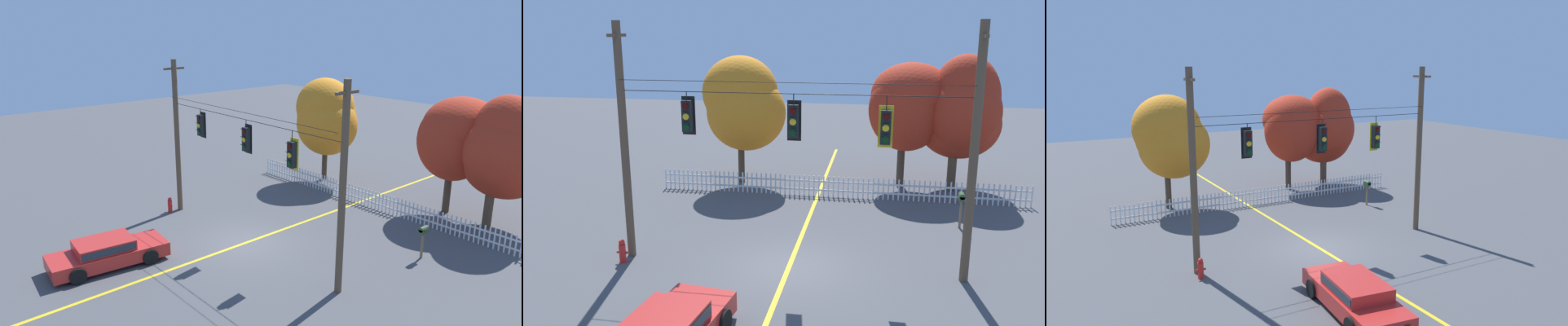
# 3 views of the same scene
# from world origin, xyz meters

# --- Properties ---
(ground) EXTENTS (80.00, 80.00, 0.00)m
(ground) POSITION_xyz_m (0.00, 0.00, 0.00)
(ground) COLOR #4C4C4F
(lane_centerline_stripe) EXTENTS (0.16, 36.00, 0.01)m
(lane_centerline_stripe) POSITION_xyz_m (0.00, 0.00, 0.00)
(lane_centerline_stripe) COLOR gold
(lane_centerline_stripe) RESTS_ON ground
(signal_support_span) EXTENTS (11.10, 1.10, 7.75)m
(signal_support_span) POSITION_xyz_m (0.00, -0.00, 3.96)
(signal_support_span) COLOR brown
(signal_support_span) RESTS_ON ground
(traffic_signal_eastbound_side) EXTENTS (0.43, 0.38, 1.37)m
(traffic_signal_eastbound_side) POSITION_xyz_m (-3.24, 0.01, 4.85)
(traffic_signal_eastbound_side) COLOR black
(traffic_signal_northbound_primary) EXTENTS (0.43, 0.38, 1.45)m
(traffic_signal_northbound_primary) POSITION_xyz_m (0.13, 0.01, 4.78)
(traffic_signal_northbound_primary) COLOR black
(traffic_signal_southbound_primary) EXTENTS (0.43, 0.38, 1.56)m
(traffic_signal_southbound_primary) POSITION_xyz_m (2.88, 0.01, 4.68)
(traffic_signal_southbound_primary) COLOR black
(white_picket_fence) EXTENTS (16.69, 0.06, 0.97)m
(white_picket_fence) POSITION_xyz_m (0.95, 7.82, 0.49)
(white_picket_fence) COLOR white
(white_picket_fence) RESTS_ON ground
(autumn_maple_near_fence) EXTENTS (4.08, 3.57, 6.28)m
(autumn_maple_near_fence) POSITION_xyz_m (-3.86, 9.33, 4.01)
(autumn_maple_near_fence) COLOR #473828
(autumn_maple_near_fence) RESTS_ON ground
(autumn_maple_mid) EXTENTS (3.91, 3.62, 6.00)m
(autumn_maple_mid) POSITION_xyz_m (4.03, 10.16, 4.12)
(autumn_maple_mid) COLOR #473828
(autumn_maple_mid) RESTS_ON ground
(autumn_oak_far_east) EXTENTS (3.84, 3.95, 6.42)m
(autumn_oak_far_east) POSITION_xyz_m (6.42, 10.01, 3.72)
(autumn_oak_far_east) COLOR brown
(autumn_oak_far_east) RESTS_ON ground
(parked_car) EXTENTS (2.28, 4.80, 1.15)m
(parked_car) POSITION_xyz_m (-1.96, -5.55, 0.61)
(parked_car) COLOR red
(parked_car) RESTS_ON ground
(fire_hydrant) EXTENTS (0.38, 0.22, 0.79)m
(fire_hydrant) POSITION_xyz_m (-5.46, -0.59, 0.39)
(fire_hydrant) COLOR red
(fire_hydrant) RESTS_ON ground
(roadside_mailbox) EXTENTS (0.25, 0.44, 1.42)m
(roadside_mailbox) POSITION_xyz_m (5.90, 4.69, 1.16)
(roadside_mailbox) COLOR brown
(roadside_mailbox) RESTS_ON ground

